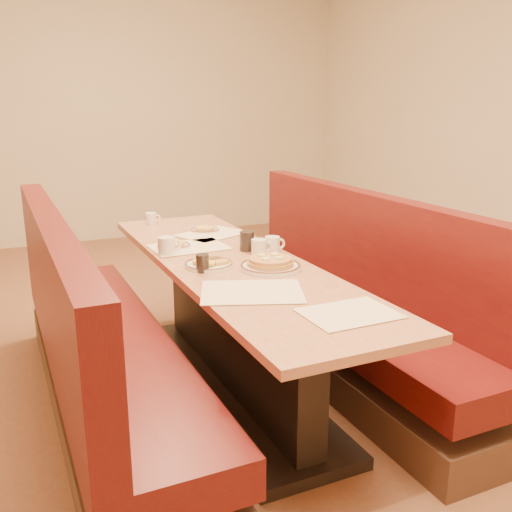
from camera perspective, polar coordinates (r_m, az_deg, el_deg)
name	(u,v)px	position (r m, az deg, el deg)	size (l,w,h in m)	color
ground	(234,389)	(3.30, -2.26, -13.11)	(8.00, 8.00, 0.00)	#9E6647
room_envelope	(229,21)	(2.93, -2.69, 22.38)	(6.04, 8.04, 2.82)	beige
diner_table	(233,327)	(3.14, -2.34, -7.08)	(0.70, 2.50, 0.75)	black
booth_left	(96,353)	(2.97, -15.68, -9.30)	(0.55, 2.50, 1.05)	#4C3326
booth_right	(346,309)	(3.47, 8.96, -5.29)	(0.55, 2.50, 1.05)	#4C3326
placemat_near_left	(252,292)	(2.52, -0.41, -3.59)	(0.44, 0.33, 0.00)	#F2E6BD
placemat_near_right	(349,313)	(2.29, 9.31, -5.68)	(0.36, 0.27, 0.00)	#F2E6BD
placemat_far_left	(189,247)	(3.31, -6.74, 0.91)	(0.42, 0.32, 0.00)	#F2E6BD
placemat_far_right	(212,234)	(3.63, -4.44, 2.23)	(0.40, 0.30, 0.00)	#F2E6BD
pancake_plate	(270,264)	(2.86, 1.45, -0.85)	(0.31, 0.31, 0.07)	white
eggs_plate	(209,264)	(2.91, -4.76, -0.78)	(0.25, 0.25, 0.05)	white
extra_plate_mid	(205,230)	(3.71, -5.13, 2.65)	(0.19, 0.19, 0.04)	white
extra_plate_far	(174,245)	(3.32, -8.23, 1.08)	(0.19, 0.19, 0.04)	white
coffee_mug_a	(260,247)	(3.11, 0.36, 0.91)	(0.12, 0.08, 0.09)	white
coffee_mug_b	(167,246)	(3.16, -8.88, 1.03)	(0.13, 0.09, 0.10)	white
coffee_mug_c	(273,244)	(3.17, 1.70, 1.18)	(0.12, 0.08, 0.09)	white
coffee_mug_d	(151,218)	(3.98, -10.42, 3.74)	(0.10, 0.07, 0.08)	white
soda_tumbler_near	(202,263)	(2.82, -5.38, -0.72)	(0.06, 0.06, 0.09)	black
soda_tumbler_mid	(247,241)	(3.21, -0.92, 1.50)	(0.08, 0.08, 0.11)	black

